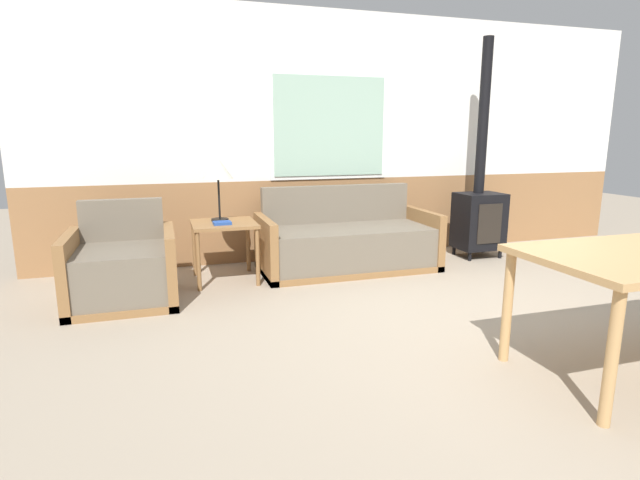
% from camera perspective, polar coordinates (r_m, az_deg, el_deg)
% --- Properties ---
extents(ground_plane, '(16.00, 16.00, 0.00)m').
position_cam_1_polar(ground_plane, '(3.79, 19.65, -10.28)').
color(ground_plane, gray).
extents(wall_back, '(7.20, 0.09, 2.70)m').
position_cam_1_polar(wall_back, '(5.81, 4.49, 11.61)').
color(wall_back, '#996B42').
rests_on(wall_back, ground_plane).
extents(couch, '(1.82, 0.84, 0.85)m').
position_cam_1_polar(couch, '(5.22, 3.13, -0.47)').
color(couch, olive).
rests_on(couch, ground_plane).
extents(armchair, '(0.86, 0.85, 0.83)m').
position_cam_1_polar(armchair, '(4.50, -21.62, -3.30)').
color(armchair, olive).
rests_on(armchair, ground_plane).
extents(side_table, '(0.60, 0.60, 0.57)m').
position_cam_1_polar(side_table, '(4.84, -10.91, 1.01)').
color(side_table, olive).
rests_on(side_table, ground_plane).
extents(table_lamp, '(0.29, 0.29, 0.60)m').
position_cam_1_polar(table_lamp, '(4.87, -11.60, 7.83)').
color(table_lamp, black).
rests_on(table_lamp, side_table).
extents(book_stack, '(0.17, 0.14, 0.03)m').
position_cam_1_polar(book_stack, '(4.71, -11.13, 1.93)').
color(book_stack, '#234799').
rests_on(book_stack, side_table).
extents(wood_stove, '(0.50, 0.41, 2.42)m').
position_cam_1_polar(wood_stove, '(5.98, 17.76, 3.71)').
color(wood_stove, black).
rests_on(wood_stove, ground_plane).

